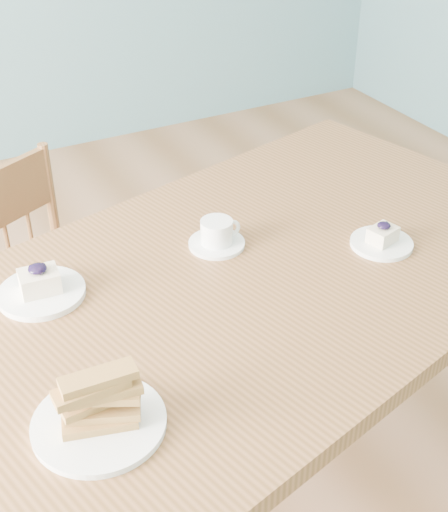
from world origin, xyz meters
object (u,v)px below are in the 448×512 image
object	(u,v)px
cheesecake_plate_far	(41,288)
biscotti_plate	(97,408)
dining_table	(250,301)
coffee_cup	(217,235)
cheesecake_plate_near	(382,240)
dining_chair	(48,309)

from	to	relation	value
cheesecake_plate_far	biscotti_plate	xyz separation A→B (m)	(-0.02, -0.40, 0.02)
biscotti_plate	dining_table	bearing A→B (deg)	31.44
coffee_cup	biscotti_plate	distance (m)	0.59
cheesecake_plate_near	coffee_cup	xyz separation A→B (m)	(-0.33, 0.18, 0.01)
coffee_cup	biscotti_plate	xyz separation A→B (m)	(-0.43, -0.40, 0.01)
dining_chair	cheesecake_plate_far	size ratio (longest dim) A/B	4.76
dining_chair	biscotti_plate	bearing A→B (deg)	-124.29
dining_table	biscotti_plate	distance (m)	0.54
cheesecake_plate_near	biscotti_plate	distance (m)	0.80
dining_table	biscotti_plate	world-z (taller)	biscotti_plate
dining_table	dining_chair	size ratio (longest dim) A/B	1.98
dining_table	dining_chair	xyz separation A→B (m)	(-0.34, 0.59, -0.30)
cheesecake_plate_near	coffee_cup	world-z (taller)	coffee_cup
cheesecake_plate_far	coffee_cup	distance (m)	0.41
cheesecake_plate_near	coffee_cup	distance (m)	0.38
dining_table	dining_chair	bearing A→B (deg)	105.51
dining_table	cheesecake_plate_near	world-z (taller)	cheesecake_plate_near
dining_chair	cheesecake_plate_far	bearing A→B (deg)	-128.40
dining_table	cheesecake_plate_near	bearing A→B (deg)	-23.80
dining_chair	cheesecake_plate_near	distance (m)	1.00
cheesecake_plate_far	dining_chair	bearing A→B (deg)	78.52
cheesecake_plate_near	cheesecake_plate_far	size ratio (longest dim) A/B	0.79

